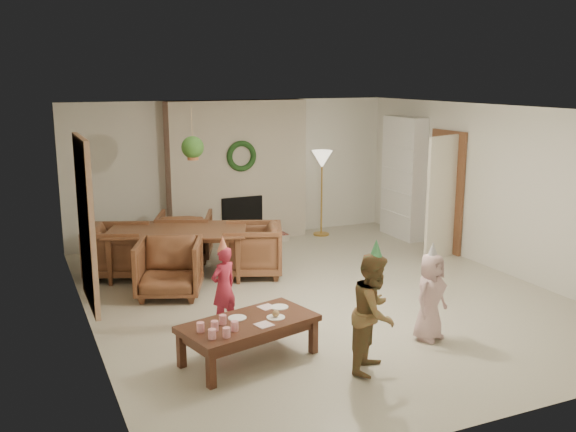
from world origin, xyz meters
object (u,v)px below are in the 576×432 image
dining_table (178,253)px  dining_chair_near (169,268)px  dining_chair_left (117,251)px  child_pink (431,297)px  dining_chair_far (185,236)px  child_plaid (374,312)px  child_red (224,287)px  dining_chair_right (252,250)px  coffee_table_top (249,324)px

dining_table → dining_chair_near: dining_chair_near is taller
dining_table → dining_chair_left: bearing=-180.0°
dining_chair_near → child_pink: child_pink is taller
dining_table → child_pink: bearing=-38.0°
dining_chair_far → dining_chair_left: size_ratio=1.00×
child_plaid → child_red: bearing=78.9°
dining_table → dining_chair_near: bearing=-90.0°
dining_table → dining_chair_far: (0.33, 0.82, 0.04)m
dining_chair_near → dining_chair_right: size_ratio=1.00×
coffee_table_top → child_plaid: 1.31m
child_red → child_pink: child_pink is taller
dining_chair_left → child_pink: size_ratio=0.86×
dining_table → child_red: size_ratio=2.06×
dining_chair_left → dining_chair_right: size_ratio=1.00×
child_pink → dining_table: bearing=98.3°
dining_chair_far → child_pink: child_pink is taller
dining_chair_left → dining_chair_right: same height
dining_chair_near → child_pink: bearing=-26.5°
dining_chair_right → dining_table: bearing=-90.0°
dining_table → child_plaid: size_ratio=1.65×
dining_chair_far → coffee_table_top: bearing=106.3°
dining_chair_near → child_pink: size_ratio=0.86×
dining_chair_left → child_plaid: bearing=-134.4°
coffee_table_top → child_plaid: child_plaid is taller
dining_table → dining_chair_left: (-0.82, 0.33, 0.04)m
dining_table → dining_chair_right: 1.11m
child_plaid → dining_chair_near: bearing=71.9°
dining_chair_near → dining_chair_far: bearing=90.0°
dining_chair_left → coffee_table_top: 3.54m
dining_chair_right → child_pink: (0.98, -3.03, 0.11)m
dining_chair_far → coffee_table_top: dining_chair_far is taller
dining_table → dining_chair_near: size_ratio=2.34×
dining_chair_left → dining_table: bearing=-90.0°
coffee_table_top → dining_chair_near: bearing=82.5°
child_pink → dining_chair_right: bearing=86.0°
dining_chair_left → dining_chair_right: bearing=-90.0°
dining_chair_far → dining_chair_left: 1.25m
dining_chair_left → child_plaid: (1.85, -4.17, 0.22)m
dining_chair_left → child_pink: (2.83, -3.77, 0.11)m
dining_chair_far → child_red: bearing=105.5°
coffee_table_top → child_pink: bearing=-23.1°
child_plaid → child_pink: child_plaid is taller
child_pink → child_red: bearing=125.3°
coffee_table_top → child_plaid: bearing=-48.2°
dining_table → dining_chair_far: 0.88m
dining_chair_left → child_plaid: 4.57m
dining_chair_far → child_pink: 4.58m
dining_chair_near → dining_chair_right: (1.35, 0.41, 0.00)m
dining_chair_near → child_plaid: (1.35, -3.02, 0.22)m
coffee_table_top → child_red: size_ratio=1.44×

